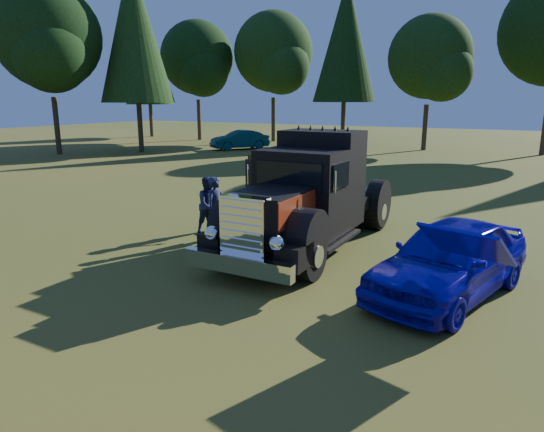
{
  "coord_description": "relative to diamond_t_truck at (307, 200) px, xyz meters",
  "views": [
    {
      "loc": [
        3.92,
        -8.85,
        3.8
      ],
      "look_at": [
        -1.46,
        0.87,
        1.12
      ],
      "focal_mm": 32.0,
      "sensor_mm": 36.0,
      "label": 1
    }
  ],
  "objects": [
    {
      "name": "spectator_near",
      "position": [
        -2.52,
        -0.5,
        -0.4
      ],
      "size": [
        0.47,
        0.67,
        1.76
      ],
      "primitive_type": "imported",
      "rotation": [
        0.0,
        0.0,
        1.49
      ],
      "color": "#21224E",
      "rests_on": "ground"
    },
    {
      "name": "ground",
      "position": [
        1.19,
        -2.25,
        -1.28
      ],
      "size": [
        120.0,
        120.0,
        0.0
      ],
      "primitive_type": "plane",
      "color": "#324D16",
      "rests_on": "ground"
    },
    {
      "name": "diamond_t_truck",
      "position": [
        0.0,
        0.0,
        0.0
      ],
      "size": [
        3.25,
        7.16,
        3.0
      ],
      "color": "black",
      "rests_on": "ground"
    },
    {
      "name": "treeline",
      "position": [
        -1.38,
        25.16,
        6.42
      ],
      "size": [
        72.1,
        24.04,
        13.84
      ],
      "color": "#2D2116",
      "rests_on": "ground"
    },
    {
      "name": "hotrod_coupe",
      "position": [
        3.79,
        -1.51,
        -0.52
      ],
      "size": [
        2.91,
        4.74,
        1.89
      ],
      "color": "#061490",
      "rests_on": "ground"
    },
    {
      "name": "distant_teal_car",
      "position": [
        -15.46,
        20.86,
        -0.54
      ],
      "size": [
        3.85,
        4.53,
        1.47
      ],
      "primitive_type": "imported",
      "rotation": [
        0.0,
        0.0,
        -0.62
      ],
      "color": "#093B3B",
      "rests_on": "ground"
    },
    {
      "name": "spectator_far",
      "position": [
        -3.13,
        0.02,
        -0.46
      ],
      "size": [
        0.85,
        0.96,
        1.64
      ],
      "primitive_type": "imported",
      "rotation": [
        0.0,
        0.0,
        1.23
      ],
      "color": "#20244C",
      "rests_on": "ground"
    }
  ]
}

